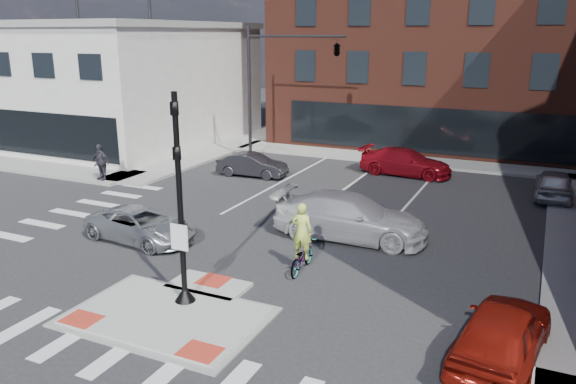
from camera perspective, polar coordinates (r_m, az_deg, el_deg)
The scene contains 19 objects.
ground at distance 16.53m, azimuth -11.18°, elevation -11.69°, with size 120.00×120.00×0.00m, color #28282B.
refuge_island at distance 16.33m, azimuth -11.73°, elevation -11.89°, with size 5.40×4.65×0.13m.
sidewalk_nw at distance 37.99m, azimuth -18.22°, elevation 3.67°, with size 23.50×20.50×0.15m.
sidewalk_n at distance 35.01m, azimuth 14.74°, elevation 2.96°, with size 26.00×3.00×0.15m, color gray.
building_nw at distance 44.37m, azimuth -19.55°, elevation 10.63°, with size 20.40×16.40×14.40m.
building_n at distance 44.08m, azimuth 17.99°, elevation 15.40°, with size 24.40×18.40×15.50m.
building_far_left at distance 65.04m, azimuth 13.94°, elevation 13.11°, with size 10.00×12.00×10.00m, color slate.
building_far_right at distance 65.71m, azimuth 25.81°, elevation 12.94°, with size 12.00×12.00×12.00m, color brown.
signal_pole at distance 15.89m, azimuth -10.79°, elevation -3.55°, with size 0.60×0.60×5.98m.
mast_arm_signal at distance 32.20m, azimuth 2.44°, elevation 13.41°, with size 6.10×2.24×8.00m.
silver_suv at distance 21.79m, azimuth -14.68°, elevation -3.27°, with size 2.06×4.46×1.24m, color #B7BBBF.
red_sedan at distance 14.51m, azimuth 20.90°, elevation -13.24°, with size 1.78×4.43×1.51m, color maroon.
white_pickup at distance 21.42m, azimuth 6.35°, elevation -2.52°, with size 2.39×5.87×1.70m, color silver.
bg_car_dark at distance 30.72m, azimuth -3.64°, elevation 2.76°, with size 1.34×3.84×1.26m, color #232227.
bg_car_silver at distance 29.30m, azimuth 25.43°, elevation 0.74°, with size 1.66×4.14×1.41m, color silver.
bg_car_red at distance 31.58m, azimuth 11.86°, elevation 3.00°, with size 2.04×5.02×1.46m, color maroon.
cyclist at distance 18.39m, azimuth 1.39°, elevation -5.76°, with size 0.76×1.92×2.35m.
pedestrian_a at distance 30.85m, azimuth -18.50°, elevation 2.68°, with size 0.80×0.62×1.65m, color #212227.
pedestrian_b at distance 30.82m, azimuth -18.52°, elevation 2.89°, with size 1.10×0.46×1.89m, color #36323D.
Camera 1 is at (8.93, -11.69, 7.55)m, focal length 35.00 mm.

